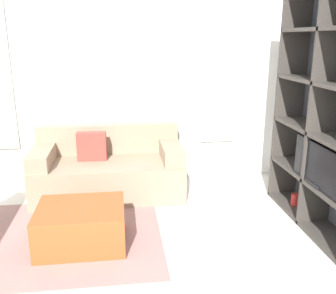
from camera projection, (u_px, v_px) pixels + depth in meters
wall_back at (110, 78)px, 4.69m from camera, size 5.62×0.11×2.70m
area_rug at (40, 239)px, 3.55m from camera, size 2.28×1.61×0.01m
couch_main at (109, 170)px, 4.53m from camera, size 1.75×0.85×0.80m
ottoman at (81, 226)px, 3.41m from camera, size 0.78×0.64×0.38m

